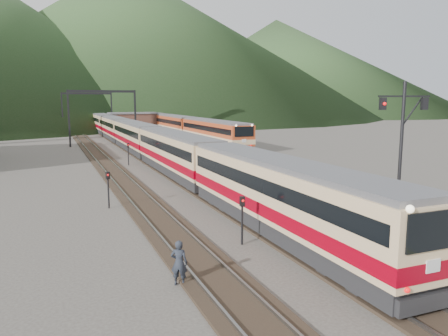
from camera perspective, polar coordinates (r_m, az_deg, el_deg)
name	(u,v)px	position (r m, az deg, el deg)	size (l,w,h in m)	color
ground	(406,307)	(15.95, 22.69, -16.41)	(400.00, 400.00, 0.00)	#47423D
track_main	(145,157)	(51.55, -10.22, 1.47)	(2.60, 200.00, 0.23)	black
track_far	(101,159)	(50.78, -15.75, 1.16)	(2.60, 200.00, 0.23)	black
track_second	(236,152)	(55.05, 1.57, 2.08)	(2.60, 200.00, 0.23)	black
platform	(197,153)	(51.03, -3.60, 2.01)	(8.00, 100.00, 1.00)	gray
gantry_near	(103,107)	(65.50, -15.58, 7.69)	(9.55, 0.25, 8.00)	black
gantry_far	(87,105)	(90.38, -17.44, 7.87)	(9.55, 0.25, 8.00)	black
station_shed	(133,120)	(89.60, -11.83, 6.15)	(9.40, 4.40, 3.10)	#543429
hill_b	(124,40)	(245.38, -12.94, 15.95)	(220.00, 220.00, 75.00)	#274A20
hill_c	(276,66)	(251.53, 6.75, 13.07)	(160.00, 160.00, 50.00)	#274A20
main_train	(136,137)	(56.91, -11.47, 3.97)	(2.71, 93.15, 3.31)	#D3B281
second_train	(174,124)	(81.88, -6.55, 5.69)	(3.04, 62.23, 3.71)	#AC411F
signal_mast	(401,142)	(19.48, 22.15, 3.18)	(2.14, 0.72, 6.38)	black
short_signal_a	(242,214)	(20.10, 2.38, -6.00)	(0.23, 0.18, 2.27)	black
short_signal_b	(128,151)	(45.44, -12.41, 2.19)	(0.22, 0.16, 2.27)	black
short_signal_c	(108,185)	(27.69, -14.90, -2.15)	(0.26, 0.23, 2.27)	black
worker	(179,263)	(16.12, -5.89, -12.22)	(0.61, 0.40, 1.68)	#242933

